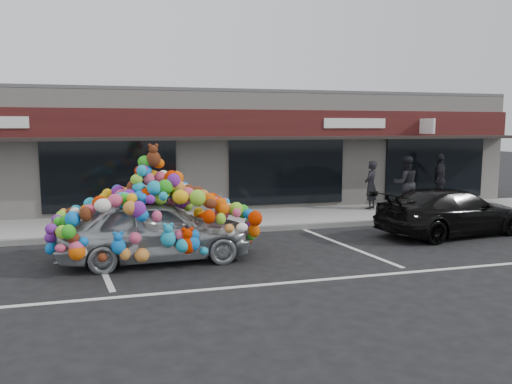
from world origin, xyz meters
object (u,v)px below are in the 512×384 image
object	(u,v)px
pedestrian_a	(371,185)
pedestrian_b	(406,183)
toy_car	(155,222)
black_sedan	(452,212)
pedestrian_c	(439,180)

from	to	relation	value
pedestrian_a	pedestrian_b	bearing A→B (deg)	115.50
toy_car	pedestrian_a	bearing A→B (deg)	-61.23
black_sedan	toy_car	bearing A→B (deg)	86.59
pedestrian_a	pedestrian_b	xyz separation A→B (m)	(1.08, -0.47, 0.08)
black_sedan	pedestrian_b	size ratio (longest dim) A/B	2.42
toy_car	pedestrian_c	distance (m)	11.47
pedestrian_c	pedestrian_b	bearing A→B (deg)	-30.65
pedestrian_a	pedestrian_c	xyz separation A→B (m)	(2.79, 0.03, 0.11)
black_sedan	pedestrian_b	distance (m)	3.47
pedestrian_a	pedestrian_c	bearing A→B (deg)	139.39
toy_car	pedestrian_c	xyz separation A→B (m)	(10.54, 4.52, 0.21)
toy_car	pedestrian_a	world-z (taller)	toy_car
toy_car	black_sedan	distance (m)	8.23
black_sedan	pedestrian_b	world-z (taller)	pedestrian_b
toy_car	pedestrian_b	bearing A→B (deg)	-66.81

